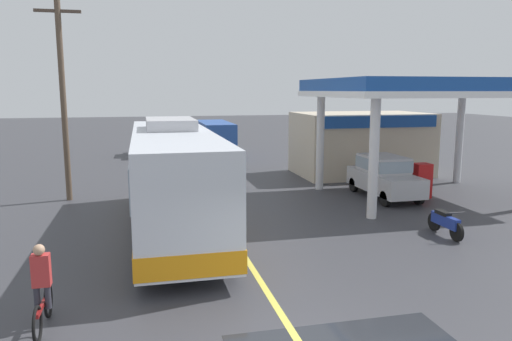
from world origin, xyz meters
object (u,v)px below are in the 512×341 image
car_trailing_behind_bus (148,141)px  coach_bus_main (174,180)px  pedestrian_near_pump (404,174)px  minibus_opposing_lane (215,136)px  motorcycle_parked_forecourt (445,222)px  cyclist_on_shoulder (42,291)px  car_at_pump (384,174)px

car_trailing_behind_bus → coach_bus_main: bearing=-88.4°
coach_bus_main → pedestrian_near_pump: bearing=18.0°
coach_bus_main → minibus_opposing_lane: (4.01, 17.64, -0.25)m
minibus_opposing_lane → motorcycle_parked_forecourt: size_ratio=3.41×
motorcycle_parked_forecourt → car_trailing_behind_bus: bearing=112.0°
minibus_opposing_lane → motorcycle_parked_forecourt: minibus_opposing_lane is taller
coach_bus_main → cyclist_on_shoulder: size_ratio=6.07×
minibus_opposing_lane → car_trailing_behind_bus: minibus_opposing_lane is taller
pedestrian_near_pump → car_trailing_behind_bus: (-10.88, 16.37, 0.08)m
minibus_opposing_lane → car_at_pump: bearing=-70.1°
car_at_pump → motorcycle_parked_forecourt: 5.74m
minibus_opposing_lane → car_trailing_behind_bus: 5.03m
motorcycle_parked_forecourt → pedestrian_near_pump: pedestrian_near_pump is taller
pedestrian_near_pump → cyclist_on_shoulder: bearing=-144.5°
car_at_pump → pedestrian_near_pump: size_ratio=2.53×
cyclist_on_shoulder → motorcycle_parked_forecourt: cyclist_on_shoulder is taller
car_at_pump → cyclist_on_shoulder: car_at_pump is taller
car_at_pump → pedestrian_near_pump: bearing=10.7°
car_at_pump → motorcycle_parked_forecourt: car_at_pump is taller
coach_bus_main → car_at_pump: coach_bus_main is taller
cyclist_on_shoulder → pedestrian_near_pump: (13.31, 9.51, 0.15)m
car_at_pump → motorcycle_parked_forecourt: bearing=-98.2°
car_at_pump → pedestrian_near_pump: 1.12m
cyclist_on_shoulder → car_trailing_behind_bus: car_trailing_behind_bus is taller
car_at_pump → car_trailing_behind_bus: 19.25m
car_at_pump → minibus_opposing_lane: (-5.23, 14.49, 0.46)m
motorcycle_parked_forecourt → coach_bus_main: bearing=163.5°
motorcycle_parked_forecourt → pedestrian_near_pump: bearing=72.0°
minibus_opposing_lane → coach_bus_main: bearing=-102.8°
car_at_pump → pedestrian_near_pump: (1.09, 0.21, -0.08)m
cyclist_on_shoulder → motorcycle_parked_forecourt: 11.98m
cyclist_on_shoulder → car_trailing_behind_bus: bearing=84.6°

